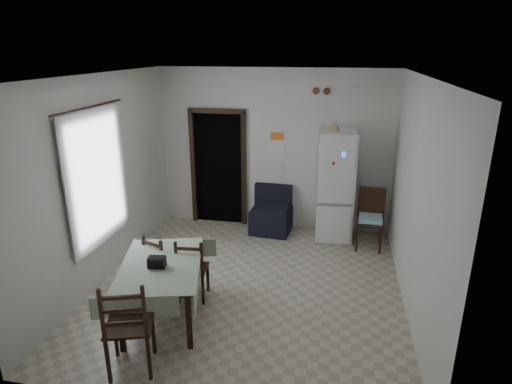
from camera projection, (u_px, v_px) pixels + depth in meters
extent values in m
plane|color=#BEB29B|center=(249.00, 286.00, 6.08)|extent=(4.50, 4.50, 0.00)
cube|color=black|center=(222.00, 166.00, 8.22)|extent=(0.90, 0.45, 2.10)
cube|color=black|center=(193.00, 168.00, 8.08)|extent=(0.08, 0.10, 2.18)
cube|color=black|center=(244.00, 171.00, 7.90)|extent=(0.08, 0.10, 2.18)
cube|color=black|center=(217.00, 111.00, 7.64)|extent=(1.06, 0.10, 0.08)
cube|color=silver|center=(90.00, 178.00, 5.78)|extent=(0.10, 1.20, 1.60)
cube|color=silver|center=(98.00, 178.00, 5.76)|extent=(0.02, 1.45, 1.85)
cylinder|color=black|center=(90.00, 107.00, 5.45)|extent=(0.02, 1.60, 0.02)
cube|color=white|center=(277.00, 142.00, 7.62)|extent=(0.28, 0.02, 0.40)
cube|color=orange|center=(277.00, 136.00, 7.59)|extent=(0.24, 0.01, 0.14)
cube|color=beige|center=(282.00, 170.00, 7.77)|extent=(0.08, 0.02, 0.12)
cylinder|color=brown|center=(316.00, 91.00, 7.21)|extent=(0.12, 0.03, 0.12)
cylinder|color=brown|center=(327.00, 91.00, 7.18)|extent=(0.12, 0.03, 0.12)
cube|color=white|center=(356.00, 90.00, 7.06)|extent=(0.25, 0.07, 0.09)
cone|color=tan|center=(335.00, 126.00, 7.03)|extent=(0.22, 0.22, 0.16)
cube|color=black|center=(157.00, 262.00, 5.07)|extent=(0.22, 0.15, 0.13)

